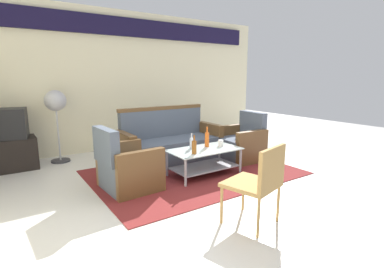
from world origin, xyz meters
name	(u,v)px	position (x,y,z in m)	size (l,w,h in m)	color
ground_plane	(226,187)	(0.00, 0.00, 0.00)	(14.00, 14.00, 0.00)	silver
wall_back	(134,77)	(0.00, 3.05, 1.48)	(6.52, 0.19, 2.80)	beige
rug	(194,172)	(-0.01, 0.77, 0.01)	(3.07, 2.20, 0.01)	maroon
couch	(170,145)	(-0.04, 1.47, 0.32)	(1.80, 0.75, 0.96)	#4C5666
armchair_left	(127,168)	(-1.13, 0.71, 0.29)	(0.74, 0.80, 0.85)	#4C5666
armchair_right	(241,144)	(1.11, 0.90, 0.29)	(0.72, 0.78, 0.85)	#4C5666
coffee_table	(204,158)	(0.06, 0.59, 0.27)	(1.10, 0.60, 0.40)	silver
bottle_brown	(194,147)	(-0.22, 0.45, 0.51)	(0.07, 0.07, 0.27)	brown
bottle_clear	(192,143)	(-0.08, 0.73, 0.50)	(0.06, 0.06, 0.24)	silver
bottle_orange	(207,139)	(0.18, 0.69, 0.53)	(0.07, 0.07, 0.32)	#D85919
cup	(221,143)	(0.38, 0.59, 0.46)	(0.08, 0.08, 0.10)	silver
tv_stand	(9,154)	(-2.41, 2.55, 0.26)	(0.80, 0.50, 0.52)	black
television	(5,124)	(-2.41, 2.55, 0.76)	(0.67, 0.54, 0.48)	black
pedestal_fan	(56,105)	(-1.65, 2.60, 1.01)	(0.36, 0.36, 1.27)	#2D2D33
wicker_chair	(259,179)	(-0.41, -0.97, 0.49)	(0.59, 0.59, 0.84)	#AD844C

